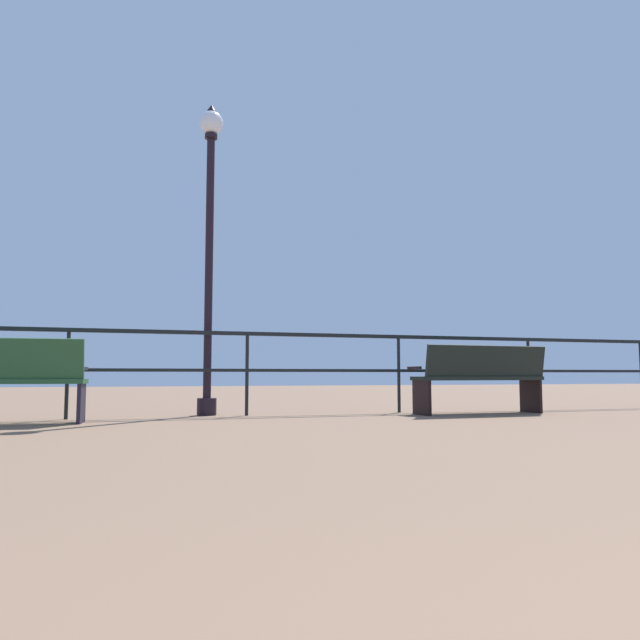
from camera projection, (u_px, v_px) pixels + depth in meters
name	position (u px, v px, depth m)	size (l,w,h in m)	color
pier_railing	(247.00, 353.00, 7.93)	(25.84, 0.05, 1.08)	black
bench_near_left	(0.00, 376.00, 6.42)	(1.72, 0.72, 0.90)	#26512E
bench_near_right	(481.00, 375.00, 8.21)	(1.81, 0.69, 0.91)	black
lamppost_center	(210.00, 228.00, 8.13)	(0.32, 0.32, 4.16)	black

